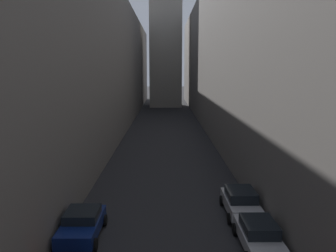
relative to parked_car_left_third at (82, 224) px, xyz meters
name	(u,v)px	position (x,y,z in m)	size (l,w,h in m)	color
ground_plane	(166,133)	(4.40, 29.59, -0.75)	(264.00, 264.00, 0.00)	#232326
building_block_left	(81,64)	(-7.29, 31.59, 8.58)	(12.37, 108.00, 18.68)	slate
building_block_right	(259,56)	(17.24, 31.59, 9.67)	(14.68, 108.00, 20.85)	slate
parked_car_left_third	(82,224)	(0.00, 0.00, 0.00)	(2.04, 3.99, 1.45)	navy
parked_car_right_third	(259,235)	(8.80, -1.26, 0.00)	(1.90, 4.18, 1.45)	#B7B7BC
parked_car_right_far	(241,201)	(8.80, 2.79, 0.06)	(1.99, 3.99, 1.56)	#B7B7BC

